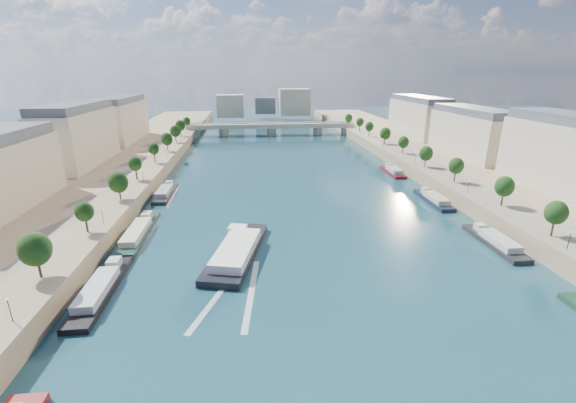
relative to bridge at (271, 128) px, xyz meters
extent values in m
plane|color=#0B2E31|center=(0.00, -139.28, -5.08)|extent=(700.00, 700.00, 0.00)
cube|color=#9E8460|center=(-72.00, -139.28, -2.58)|extent=(44.00, 520.00, 5.00)
cube|color=#9E8460|center=(72.00, -139.28, -2.58)|extent=(44.00, 520.00, 5.00)
cube|color=gray|center=(-57.00, -139.28, -0.03)|extent=(14.00, 520.00, 0.10)
cube|color=gray|center=(57.00, -139.28, -0.03)|extent=(14.00, 520.00, 0.10)
cylinder|color=#382B1E|center=(-55.00, -197.28, 1.83)|extent=(0.50, 0.50, 3.82)
ellipsoid|color=black|center=(-55.00, -197.28, 5.42)|extent=(4.80, 4.80, 5.52)
cylinder|color=#382B1E|center=(-55.00, -173.28, 1.83)|extent=(0.50, 0.50, 3.82)
ellipsoid|color=black|center=(-55.00, -173.28, 5.42)|extent=(4.80, 4.80, 5.52)
cylinder|color=#382B1E|center=(-55.00, -149.28, 1.83)|extent=(0.50, 0.50, 3.82)
ellipsoid|color=black|center=(-55.00, -149.28, 5.42)|extent=(4.80, 4.80, 5.52)
cylinder|color=#382B1E|center=(-55.00, -125.28, 1.83)|extent=(0.50, 0.50, 3.82)
ellipsoid|color=black|center=(-55.00, -125.28, 5.42)|extent=(4.80, 4.80, 5.52)
cylinder|color=#382B1E|center=(-55.00, -101.28, 1.83)|extent=(0.50, 0.50, 3.82)
ellipsoid|color=black|center=(-55.00, -101.28, 5.42)|extent=(4.80, 4.80, 5.52)
cylinder|color=#382B1E|center=(-55.00, -77.28, 1.83)|extent=(0.50, 0.50, 3.82)
ellipsoid|color=black|center=(-55.00, -77.28, 5.42)|extent=(4.80, 4.80, 5.52)
cylinder|color=#382B1E|center=(-55.00, -53.28, 1.83)|extent=(0.50, 0.50, 3.82)
ellipsoid|color=black|center=(-55.00, -53.28, 5.42)|extent=(4.80, 4.80, 5.52)
cylinder|color=#382B1E|center=(-55.00, -29.28, 1.83)|extent=(0.50, 0.50, 3.82)
ellipsoid|color=black|center=(-55.00, -29.28, 5.42)|extent=(4.80, 4.80, 5.52)
cylinder|color=#382B1E|center=(-55.00, -5.28, 1.83)|extent=(0.50, 0.50, 3.82)
ellipsoid|color=black|center=(-55.00, -5.28, 5.42)|extent=(4.80, 4.80, 5.52)
cylinder|color=#382B1E|center=(55.00, -189.28, 1.83)|extent=(0.50, 0.50, 3.82)
ellipsoid|color=black|center=(55.00, -189.28, 5.42)|extent=(4.80, 4.80, 5.52)
cylinder|color=#382B1E|center=(55.00, -165.28, 1.83)|extent=(0.50, 0.50, 3.82)
ellipsoid|color=black|center=(55.00, -165.28, 5.42)|extent=(4.80, 4.80, 5.52)
cylinder|color=#382B1E|center=(55.00, -141.28, 1.83)|extent=(0.50, 0.50, 3.82)
ellipsoid|color=black|center=(55.00, -141.28, 5.42)|extent=(4.80, 4.80, 5.52)
cylinder|color=#382B1E|center=(55.00, -117.28, 1.83)|extent=(0.50, 0.50, 3.82)
ellipsoid|color=black|center=(55.00, -117.28, 5.42)|extent=(4.80, 4.80, 5.52)
cylinder|color=#382B1E|center=(55.00, -93.28, 1.83)|extent=(0.50, 0.50, 3.82)
ellipsoid|color=black|center=(55.00, -93.28, 5.42)|extent=(4.80, 4.80, 5.52)
cylinder|color=#382B1E|center=(55.00, -69.28, 1.83)|extent=(0.50, 0.50, 3.82)
ellipsoid|color=black|center=(55.00, -69.28, 5.42)|extent=(4.80, 4.80, 5.52)
cylinder|color=#382B1E|center=(55.00, -45.28, 1.83)|extent=(0.50, 0.50, 3.82)
ellipsoid|color=black|center=(55.00, -45.28, 5.42)|extent=(4.80, 4.80, 5.52)
cylinder|color=#382B1E|center=(55.00, -21.28, 1.83)|extent=(0.50, 0.50, 3.82)
ellipsoid|color=black|center=(55.00, -21.28, 5.42)|extent=(4.80, 4.80, 5.52)
cylinder|color=#382B1E|center=(55.00, 2.72, 1.83)|extent=(0.50, 0.50, 3.82)
ellipsoid|color=black|center=(55.00, 2.72, 5.42)|extent=(4.80, 4.80, 5.52)
cylinder|color=black|center=(-52.50, -209.28, 1.92)|extent=(0.14, 0.14, 4.00)
sphere|color=#FFE5B2|center=(-52.50, -209.28, 4.02)|extent=(0.36, 0.36, 0.36)
cylinder|color=black|center=(-52.50, -169.28, 1.92)|extent=(0.14, 0.14, 4.00)
sphere|color=#FFE5B2|center=(-52.50, -169.28, 4.02)|extent=(0.36, 0.36, 0.36)
cylinder|color=black|center=(-52.50, -129.28, 1.92)|extent=(0.14, 0.14, 4.00)
sphere|color=#FFE5B2|center=(-52.50, -129.28, 4.02)|extent=(0.36, 0.36, 0.36)
cylinder|color=black|center=(-52.50, -89.28, 1.92)|extent=(0.14, 0.14, 4.00)
sphere|color=#FFE5B2|center=(-52.50, -89.28, 4.02)|extent=(0.36, 0.36, 0.36)
cylinder|color=black|center=(-52.50, -49.28, 1.92)|extent=(0.14, 0.14, 4.00)
sphere|color=#FFE5B2|center=(-52.50, -49.28, 4.02)|extent=(0.36, 0.36, 0.36)
cylinder|color=black|center=(52.50, -194.28, 1.92)|extent=(0.14, 0.14, 4.00)
sphere|color=#FFE5B2|center=(52.50, -194.28, 4.02)|extent=(0.36, 0.36, 0.36)
cylinder|color=black|center=(52.50, -154.28, 1.92)|extent=(0.14, 0.14, 4.00)
sphere|color=#FFE5B2|center=(52.50, -154.28, 4.02)|extent=(0.36, 0.36, 0.36)
cylinder|color=black|center=(52.50, -114.28, 1.92)|extent=(0.14, 0.14, 4.00)
sphere|color=#FFE5B2|center=(52.50, -114.28, 4.02)|extent=(0.36, 0.36, 0.36)
cylinder|color=black|center=(52.50, -74.28, 1.92)|extent=(0.14, 0.14, 4.00)
sphere|color=#FFE5B2|center=(52.50, -74.28, 4.02)|extent=(0.36, 0.36, 0.36)
cylinder|color=black|center=(52.50, -34.28, 1.92)|extent=(0.14, 0.14, 4.00)
sphere|color=#FFE5B2|center=(52.50, -34.28, 4.02)|extent=(0.36, 0.36, 0.36)
cube|color=beige|center=(-85.00, -98.28, 9.92)|extent=(16.00, 52.00, 20.00)
cube|color=#474C54|center=(-85.00, -98.28, 21.52)|extent=(14.72, 50.44, 3.20)
cube|color=beige|center=(-85.00, -40.28, 9.92)|extent=(16.00, 52.00, 20.00)
cube|color=#474C54|center=(-85.00, -40.28, 21.52)|extent=(14.72, 50.44, 3.20)
cube|color=beige|center=(85.00, -156.28, 9.92)|extent=(16.00, 52.00, 20.00)
cube|color=beige|center=(85.00, -98.28, 9.92)|extent=(16.00, 52.00, 20.00)
cube|color=#474C54|center=(85.00, -98.28, 21.52)|extent=(14.72, 50.44, 3.20)
cube|color=beige|center=(85.00, -40.28, 9.92)|extent=(16.00, 52.00, 20.00)
cube|color=#474C54|center=(85.00, -40.28, 21.52)|extent=(14.72, 50.44, 3.20)
cube|color=beige|center=(-30.00, 70.72, 8.92)|extent=(22.00, 18.00, 18.00)
cube|color=beige|center=(25.00, 80.72, 10.92)|extent=(26.00, 20.00, 22.00)
cube|color=#474C54|center=(0.00, 95.72, 6.92)|extent=(18.00, 16.00, 14.00)
cube|color=#C1B79E|center=(0.00, 0.00, 1.12)|extent=(112.00, 11.00, 2.20)
cube|color=#C1B79E|center=(0.00, -5.00, 2.62)|extent=(112.00, 0.80, 0.90)
cube|color=#C1B79E|center=(0.00, 5.00, 2.62)|extent=(112.00, 0.80, 0.90)
cylinder|color=#C1B79E|center=(-32.00, 0.00, -2.58)|extent=(6.40, 6.40, 5.00)
cylinder|color=#C1B79E|center=(0.00, 0.00, -2.58)|extent=(6.40, 6.40, 5.00)
cylinder|color=#C1B79E|center=(32.00, 0.00, -2.58)|extent=(6.40, 6.40, 5.00)
cube|color=#C1B79E|center=(-52.00, 0.00, -2.58)|extent=(6.00, 12.00, 5.00)
cube|color=#C1B79E|center=(52.00, 0.00, -2.58)|extent=(6.00, 12.00, 5.00)
cube|color=black|center=(-19.11, -179.53, -4.56)|extent=(15.92, 32.81, 2.26)
cube|color=white|center=(-19.11, -182.05, -2.41)|extent=(11.84, 21.67, 2.03)
cube|color=white|center=(-19.11, -170.05, -2.53)|extent=(5.25, 4.71, 1.80)
cube|color=silver|center=(-22.31, -196.53, -5.06)|extent=(10.04, 24.84, 0.04)
cube|color=silver|center=(-15.91, -196.53, -5.06)|extent=(3.93, 25.98, 0.04)
cube|color=black|center=(-45.50, -193.20, -4.78)|extent=(5.00, 27.14, 1.80)
cube|color=#B7BDC4|center=(-45.50, -195.37, -3.08)|extent=(4.10, 14.93, 1.60)
cube|color=#B7BDC4|center=(-45.50, -185.06, -2.98)|extent=(2.50, 3.26, 1.80)
cube|color=#163830|center=(-45.50, -165.12, -4.78)|extent=(5.00, 30.51, 1.80)
cube|color=beige|center=(-45.50, -167.56, -3.08)|extent=(4.10, 16.78, 1.60)
cube|color=beige|center=(-45.50, -155.96, -2.98)|extent=(2.50, 3.66, 1.80)
cube|color=#272729|center=(-45.50, -129.54, -4.78)|extent=(5.00, 23.38, 1.80)
cube|color=#97979F|center=(-45.50, -131.41, -3.08)|extent=(4.10, 12.86, 1.60)
cube|color=#97979F|center=(-45.50, -122.53, -2.98)|extent=(2.50, 2.81, 1.80)
cube|color=#242426|center=(45.50, -180.51, -4.78)|extent=(5.00, 22.04, 1.80)
cube|color=silver|center=(45.50, -182.27, -3.08)|extent=(4.10, 12.12, 1.60)
cube|color=silver|center=(45.50, -173.90, -2.98)|extent=(2.50, 2.64, 1.80)
cube|color=#171F33|center=(45.50, -146.73, -4.78)|extent=(5.00, 21.39, 1.80)
cube|color=beige|center=(45.50, -148.44, -3.08)|extent=(4.10, 11.76, 1.60)
cube|color=beige|center=(45.50, -140.31, -2.98)|extent=(2.50, 2.57, 1.80)
cube|color=maroon|center=(45.50, -108.69, -4.78)|extent=(5.00, 19.28, 1.80)
cube|color=#B3B6BF|center=(45.50, -110.23, -3.08)|extent=(4.10, 10.60, 1.60)
cube|color=#B3B6BF|center=(45.50, -102.91, -2.98)|extent=(2.50, 2.31, 1.80)
camera|label=1|loc=(-15.37, -263.40, 36.61)|focal=24.00mm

